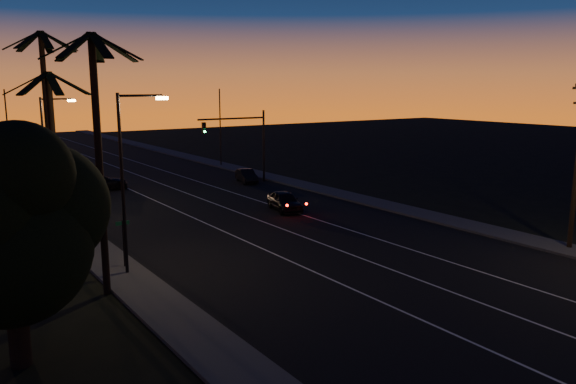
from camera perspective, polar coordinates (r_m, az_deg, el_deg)
road at (r=42.51m, az=-6.20°, el=-1.98°), size 20.00×170.00×0.01m
sidewalk_left at (r=38.67m, az=-21.01°, el=-3.81°), size 2.40×170.00×0.16m
sidewalk_right at (r=48.65m, az=5.50°, el=-0.26°), size 2.40×170.00×0.16m
lane_stripe_left at (r=41.22m, az=-9.88°, el=-2.46°), size 0.12×160.00×0.01m
lane_stripe_mid at (r=42.74m, az=-5.61°, el=-1.88°), size 0.12×160.00×0.01m
lane_stripe_right at (r=44.48m, az=-1.65°, el=-1.33°), size 0.12×160.00×0.01m
bushy_tree at (r=20.19m, az=-26.03°, el=-2.73°), size 6.30×5.30×8.30m
palm_near at (r=25.67m, az=-18.77°, el=5.16°), size 4.25×4.16×11.53m
palm_mid at (r=31.41m, az=-22.73°, el=4.31°), size 4.25×4.16×10.03m
palm_far at (r=37.38m, az=-23.29°, el=7.26°), size 4.25×4.16×12.53m
streetlight_left_near at (r=28.32m, az=-15.97°, el=2.22°), size 2.55×0.26×9.00m
streetlight_left_far at (r=45.68m, az=-23.18°, el=4.53°), size 2.55×0.26×8.50m
street_sign at (r=29.95m, az=-16.40°, el=-4.52°), size 0.70×0.06×2.60m
signal_mast at (r=53.87m, az=-4.63°, el=5.87°), size 7.10×0.41×7.00m
signal_post at (r=48.10m, az=-22.07°, el=2.27°), size 0.28×0.37×4.20m
far_pole_left at (r=62.40m, az=-26.54°, el=5.18°), size 0.14×0.14×9.00m
far_pole_right at (r=66.25m, az=-6.90°, el=6.49°), size 0.14×0.14×9.00m
lead_car at (r=42.41m, az=-0.35°, el=-0.92°), size 2.80×5.07×1.47m
right_car at (r=55.07m, az=-4.24°, el=1.65°), size 2.27×4.09×1.28m
cross_car at (r=53.18m, az=-18.73°, el=0.93°), size 5.46×2.62×1.53m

